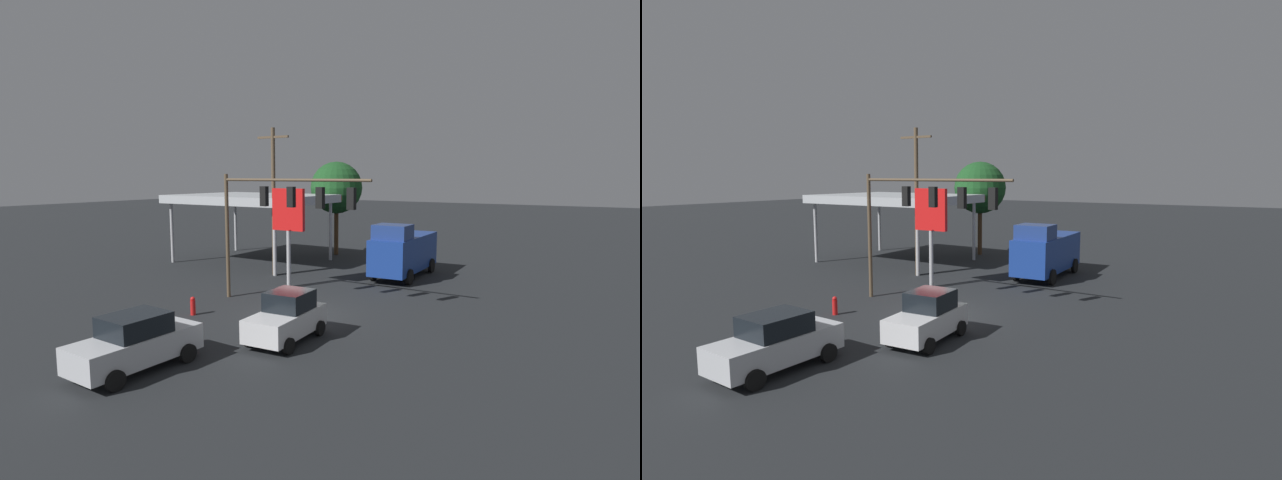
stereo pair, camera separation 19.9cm
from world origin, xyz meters
The scene contains 10 objects.
ground_plane centered at (0.00, 0.00, 0.00)m, with size 200.00×200.00×0.00m, color black.
traffic_signal_assembly centered at (1.62, -0.89, 5.03)m, with size 8.59×0.43×6.61m.
utility_pole centered at (6.63, -6.97, 5.07)m, with size 2.40×0.26×9.56m.
gas_station_canopy centered at (11.27, -10.39, 4.74)m, with size 10.84×8.39×5.09m.
price_sign centered at (3.74, -4.54, 4.23)m, with size 2.14×0.27×5.79m.
hatchback_crossing centered at (-1.76, 3.35, 0.95)m, with size 2.18×3.91×1.97m.
sedan_waiting centered at (0.80, 8.50, 0.95)m, with size 2.18×4.46×1.93m.
delivery_truck centered at (-0.84, -10.80, 1.69)m, with size 2.78×6.89×3.58m.
street_tree centered at (7.48, -16.61, 5.52)m, with size 4.24×4.24×7.66m.
fire_hydrant centered at (4.13, 2.71, 0.44)m, with size 0.24×0.24×0.88m.
Camera 2 is at (-13.18, 18.88, 6.53)m, focal length 28.00 mm.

